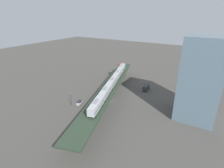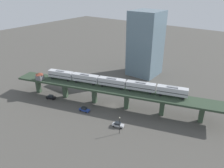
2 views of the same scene
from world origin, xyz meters
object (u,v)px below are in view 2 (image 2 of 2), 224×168
Objects in this scene: subway_train at (112,82)px; street_car_blue at (84,109)px; street_car_black at (51,97)px; signal_hut at (40,76)px; office_tower at (146,44)px; street_lamp at (119,124)px; delivery_truck at (89,80)px; street_car_silver at (118,125)px.

subway_train is 16.52m from street_car_blue.
signal_hut is at bearing -88.90° from street_car_black.
subway_train is at bearing 8.67° from office_tower.
office_tower reaches higher than street_car_blue.
street_lamp is at bearing 20.63° from office_tower.
street_car_blue is (12.00, -5.61, -9.87)m from subway_train.
signal_hut is 26.91m from delivery_truck.
office_tower is (-52.32, -18.10, 17.06)m from street_car_silver.
street_car_blue is at bearing -25.04° from subway_train.
street_car_black is 0.13× the size of office_tower.
office_tower is at bearing -171.33° from subway_train.
street_car_silver is at bearing -137.80° from street_lamp.
street_car_silver is 0.64× the size of delivery_truck.
street_car_blue is (-1.57, 26.11, -9.13)m from signal_hut.
office_tower is at bearing 160.00° from street_car_black.
street_car_blue is at bearing 37.73° from delivery_truck.
street_car_silver is 0.68× the size of street_lamp.
street_lamp is at bearing 87.14° from street_car_black.
signal_hut is at bearing -86.57° from street_car_blue.
office_tower is (-53.33, 19.41, 17.06)m from street_car_black.
street_lamp is (25.96, 37.77, 2.35)m from delivery_truck.
street_car_black and street_car_silver have the same top height.
subway_train is 13.10× the size of street_car_blue.
street_car_black is at bearing -85.84° from street_car_blue.
subway_train is 1.68× the size of office_tower.
signal_hut is 0.58× the size of street_lamp.
signal_hut is 0.87× the size of street_car_blue.
street_car_blue is 0.67× the size of street_lamp.
street_car_silver is (0.44, 17.63, 0.00)m from street_car_blue.
delivery_truck is (-22.50, -17.41, 0.82)m from street_car_blue.
street_car_silver is at bearing 88.57° from street_car_blue.
street_car_black is at bearing 91.10° from signal_hut.
street_lamp is (3.46, 20.36, 3.17)m from street_car_blue.
subway_train reaches higher than street_car_black.
office_tower is (-51.88, -0.47, 17.06)m from street_car_blue.
subway_train reaches higher than street_car_silver.
street_lamp reaches higher than delivery_truck.
street_lamp is (1.89, 46.47, -5.96)m from signal_hut.
street_car_black is 1.03× the size of street_car_blue.
signal_hut reaches higher than street_car_silver.
signal_hut reaches higher than street_lamp.
subway_train is at bearing -135.98° from street_car_silver.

